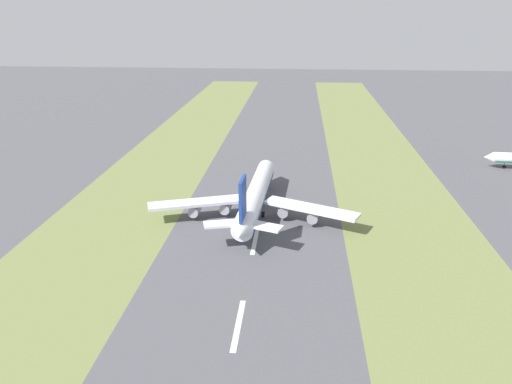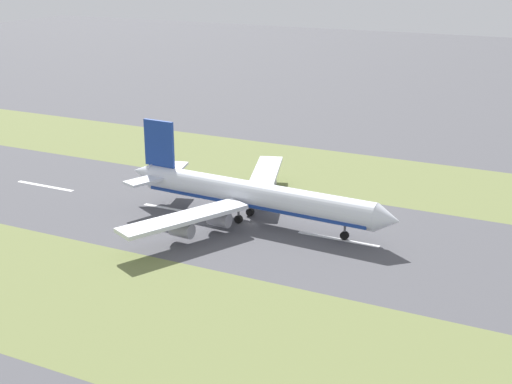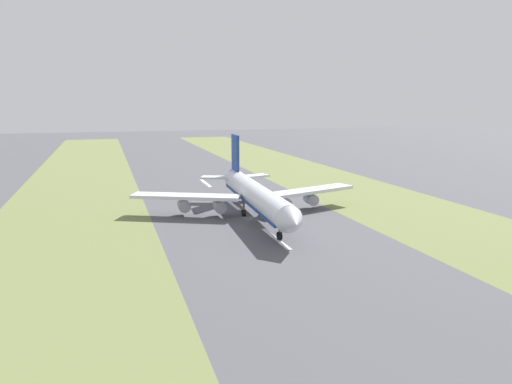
% 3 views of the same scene
% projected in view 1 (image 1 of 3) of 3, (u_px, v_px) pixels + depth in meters
% --- Properties ---
extents(ground_plane, '(800.00, 800.00, 0.00)m').
position_uv_depth(ground_plane, '(260.00, 213.00, 158.09)').
color(ground_plane, '#4C4C51').
extents(grass_median_west, '(40.00, 600.00, 0.01)m').
position_uv_depth(grass_median_west, '(122.00, 209.00, 161.70)').
color(grass_median_west, olive).
rests_on(grass_median_west, ground).
extents(grass_median_east, '(40.00, 600.00, 0.01)m').
position_uv_depth(grass_median_east, '(405.00, 218.00, 154.48)').
color(grass_median_east, olive).
rests_on(grass_median_east, ground).
extents(centreline_dash_near, '(1.20, 18.00, 0.01)m').
position_uv_depth(centreline_dash_near, '(238.00, 325.00, 102.59)').
color(centreline_dash_near, silver).
rests_on(centreline_dash_near, ground).
extents(centreline_dash_mid, '(1.20, 18.00, 0.01)m').
position_uv_depth(centreline_dash_mid, '(255.00, 240.00, 139.97)').
color(centreline_dash_mid, silver).
rests_on(centreline_dash_mid, ground).
extents(centreline_dash_far, '(1.20, 18.00, 0.01)m').
position_uv_depth(centreline_dash_far, '(265.00, 191.00, 177.34)').
color(centreline_dash_far, silver).
rests_on(centreline_dash_far, ground).
extents(airplane_main_jet, '(64.06, 67.19, 20.20)m').
position_uv_depth(airplane_main_jet, '(255.00, 197.00, 154.92)').
color(airplane_main_jet, silver).
rests_on(airplane_main_jet, ground).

